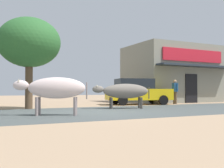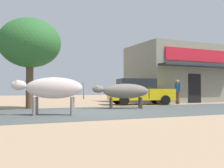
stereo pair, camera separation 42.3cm
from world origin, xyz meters
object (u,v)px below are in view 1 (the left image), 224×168
(roadside_tree, at_px, (29,43))
(cow_far_dark, at_px, (125,91))
(pedestrian_by_shop, at_px, (175,90))
(parked_hatchback_car, at_px, (137,91))
(cow_near_brown, at_px, (55,88))

(roadside_tree, height_order, cow_far_dark, roadside_tree)
(roadside_tree, height_order, pedestrian_by_shop, roadside_tree)
(parked_hatchback_car, xyz_separation_m, cow_far_dark, (-2.52, -2.91, 0.02))
(roadside_tree, relative_size, cow_near_brown, 1.74)
(cow_far_dark, height_order, pedestrian_by_shop, pedestrian_by_shop)
(roadside_tree, xyz_separation_m, cow_far_dark, (4.35, -1.79, -2.37))
(roadside_tree, xyz_separation_m, parked_hatchback_car, (6.87, 1.12, -2.39))
(cow_near_brown, distance_m, pedestrian_by_shop, 10.38)
(cow_near_brown, height_order, cow_far_dark, cow_near_brown)
(cow_near_brown, bearing_deg, cow_far_dark, 27.73)
(cow_far_dark, bearing_deg, parked_hatchback_car, 49.11)
(cow_far_dark, bearing_deg, roadside_tree, 157.58)
(cow_near_brown, height_order, pedestrian_by_shop, pedestrian_by_shop)
(cow_near_brown, relative_size, pedestrian_by_shop, 1.59)
(cow_near_brown, xyz_separation_m, cow_far_dark, (4.04, 2.12, -0.12))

